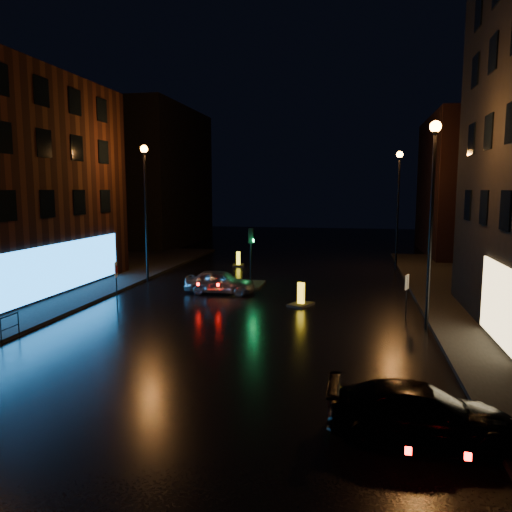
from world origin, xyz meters
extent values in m
plane|color=black|center=(0.00, 0.00, 0.00)|extent=(120.00, 120.00, 0.00)
cube|color=black|center=(-16.00, 35.00, 7.00)|extent=(8.00, 16.00, 14.00)
cube|color=black|center=(15.00, 32.00, 6.00)|extent=(8.00, 14.00, 12.00)
cylinder|color=black|center=(-7.80, 14.00, 4.00)|extent=(0.14, 0.14, 8.00)
cylinder|color=black|center=(-7.80, 14.00, 8.00)|extent=(0.20, 0.20, 0.25)
sphere|color=orange|center=(-7.80, 14.00, 8.15)|extent=(0.44, 0.44, 0.44)
cylinder|color=black|center=(7.80, 6.00, 4.00)|extent=(0.14, 0.14, 8.00)
cylinder|color=black|center=(7.80, 6.00, 8.00)|extent=(0.20, 0.20, 0.25)
sphere|color=orange|center=(7.80, 6.00, 8.15)|extent=(0.44, 0.44, 0.44)
cylinder|color=black|center=(7.80, 22.00, 4.00)|extent=(0.14, 0.14, 8.00)
cylinder|color=black|center=(7.80, 22.00, 8.00)|extent=(0.20, 0.20, 0.25)
sphere|color=orange|center=(7.80, 22.00, 8.15)|extent=(0.44, 0.44, 0.44)
cube|color=black|center=(-1.20, 14.00, 0.06)|extent=(1.40, 2.40, 0.12)
cylinder|color=black|center=(-1.20, 14.00, 1.40)|extent=(0.12, 0.12, 2.80)
cube|color=black|center=(-1.20, 14.00, 3.00)|extent=(0.28, 0.22, 0.90)
cylinder|color=#0CFF59|center=(-1.06, 14.00, 2.72)|extent=(0.05, 0.18, 0.18)
cylinder|color=black|center=(-8.00, 2.00, 0.50)|extent=(0.04, 0.04, 1.00)
imported|color=#ADAFB5|center=(-2.42, 11.44, 0.66)|extent=(3.86, 1.57, 1.31)
imported|color=black|center=(6.43, -3.39, 0.63)|extent=(4.33, 1.80, 1.25)
cube|color=black|center=(2.30, 9.37, 0.06)|extent=(1.36, 1.57, 0.11)
cube|color=yellow|center=(2.30, 9.37, 0.61)|extent=(0.36, 0.31, 1.10)
cube|color=black|center=(2.30, 9.37, 0.61)|extent=(0.31, 0.16, 0.66)
cube|color=black|center=(-3.70, 21.32, 0.05)|extent=(1.02, 1.36, 0.10)
cube|color=yellow|center=(-3.70, 21.32, 0.57)|extent=(0.32, 0.23, 1.03)
cube|color=black|center=(-3.70, 21.32, 0.57)|extent=(0.31, 0.07, 0.62)
cylinder|color=black|center=(-6.50, 7.30, 1.08)|extent=(0.06, 0.06, 2.16)
cube|color=white|center=(-6.50, 7.30, 1.86)|extent=(0.22, 0.53, 0.73)
cylinder|color=#B20C0C|center=(-6.47, 7.31, 1.86)|extent=(0.16, 0.41, 0.43)
cylinder|color=black|center=(7.14, 7.66, 0.97)|extent=(0.05, 0.05, 1.94)
cube|color=white|center=(7.14, 7.66, 1.68)|extent=(0.22, 0.47, 0.66)
cylinder|color=#B20C0C|center=(7.12, 7.67, 1.68)|extent=(0.16, 0.37, 0.39)
camera|label=1|loc=(4.81, -14.81, 5.74)|focal=35.00mm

